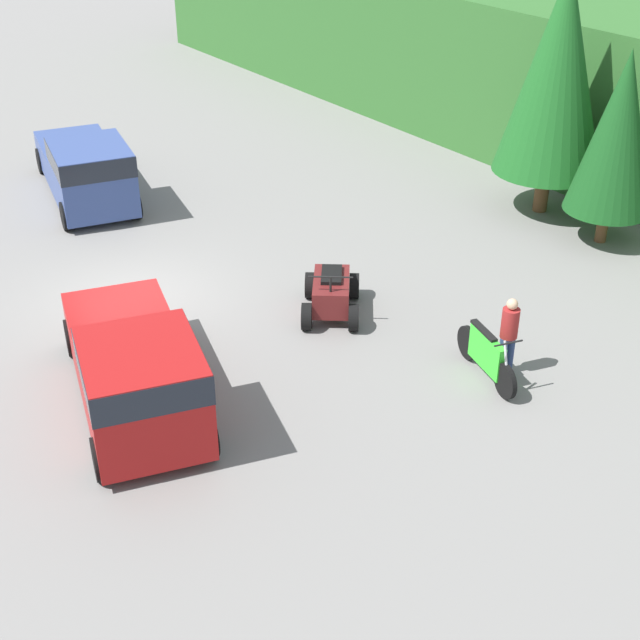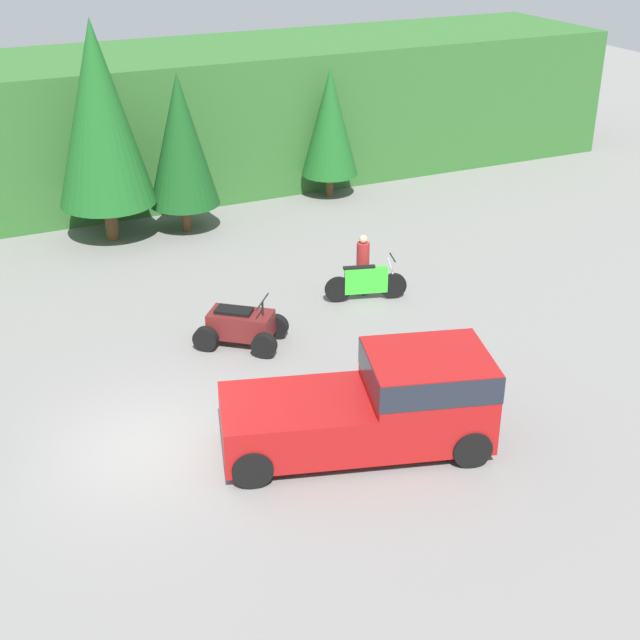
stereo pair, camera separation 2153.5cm
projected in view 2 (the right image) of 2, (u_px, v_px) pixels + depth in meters
name	position (u px, v px, depth m)	size (l,w,h in m)	color
ground_plane	(153.00, 448.00, 17.57)	(80.00, 80.00, 0.00)	slate
hillside_backdrop	(16.00, 137.00, 29.47)	(44.00, 6.00, 4.73)	#2D6028
tree_left	(99.00, 114.00, 25.92)	(2.91, 2.91, 6.61)	brown
tree_mid_left	(181.00, 140.00, 27.01)	(2.18, 2.18, 4.95)	brown
tree_mid_right	(330.00, 123.00, 30.20)	(1.95, 1.95, 4.42)	brown
pickup_truck_red	(382.00, 401.00, 17.22)	(5.53, 3.38, 1.94)	maroon
dirt_bike	(366.00, 283.00, 23.47)	(2.14, 0.83, 1.19)	black
quad_atv	(241.00, 326.00, 21.27)	(2.36, 2.23, 1.20)	black
rider_person	(363.00, 262.00, 23.69)	(0.36, 0.37, 1.67)	navy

